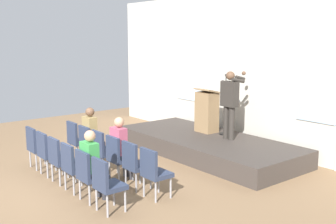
% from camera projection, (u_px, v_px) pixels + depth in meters
% --- Properties ---
extents(ground_plane, '(14.24, 14.24, 0.00)m').
position_uv_depth(ground_plane, '(59.00, 189.00, 7.95)').
color(ground_plane, '#846647').
extents(rear_partition, '(10.95, 0.14, 4.07)m').
position_uv_depth(rear_partition, '(245.00, 70.00, 10.82)').
color(rear_partition, beige).
rests_on(rear_partition, ground).
extents(stage_platform, '(4.93, 2.08, 0.43)m').
position_uv_depth(stage_platform, '(206.00, 145.00, 10.33)').
color(stage_platform, '#3F3833').
rests_on(stage_platform, ground).
extents(speaker, '(0.50, 0.69, 1.66)m').
position_uv_depth(speaker, '(230.00, 100.00, 9.93)').
color(speaker, '#332D28').
rests_on(speaker, stage_platform).
extents(mic_stand, '(0.28, 0.28, 1.55)m').
position_uv_depth(mic_stand, '(225.00, 122.00, 10.51)').
color(mic_stand, black).
rests_on(mic_stand, stage_platform).
extents(lectern, '(0.60, 0.48, 1.16)m').
position_uv_depth(lectern, '(207.00, 111.00, 10.77)').
color(lectern, '#93724C').
rests_on(lectern, stage_platform).
extents(chair_r0_c0, '(0.46, 0.44, 0.94)m').
position_uv_depth(chair_r0_c0, '(77.00, 138.00, 9.73)').
color(chair_r0_c0, '#99999E').
rests_on(chair_r0_c0, ground).
extents(chair_r0_c1, '(0.46, 0.44, 0.94)m').
position_uv_depth(chair_r0_c1, '(89.00, 143.00, 9.27)').
color(chair_r0_c1, '#99999E').
rests_on(chair_r0_c1, ground).
extents(audience_r0_c1, '(0.36, 0.39, 1.35)m').
position_uv_depth(audience_r0_c1, '(92.00, 134.00, 9.28)').
color(audience_r0_c1, '#2D2D33').
rests_on(audience_r0_c1, ground).
extents(chair_r0_c2, '(0.46, 0.44, 0.94)m').
position_uv_depth(chair_r0_c2, '(103.00, 149.00, 8.80)').
color(chair_r0_c2, '#99999E').
rests_on(chair_r0_c2, ground).
extents(chair_r0_c3, '(0.46, 0.44, 0.94)m').
position_uv_depth(chair_r0_c3, '(118.00, 155.00, 8.33)').
color(chair_r0_c3, '#99999E').
rests_on(chair_r0_c3, ground).
extents(audience_r0_c3, '(0.36, 0.39, 1.31)m').
position_uv_depth(audience_r0_c3, '(121.00, 145.00, 8.35)').
color(audience_r0_c3, '#2D2D33').
rests_on(audience_r0_c3, ground).
extents(chair_r0_c4, '(0.46, 0.44, 0.94)m').
position_uv_depth(chair_r0_c4, '(135.00, 162.00, 7.86)').
color(chair_r0_c4, '#99999E').
rests_on(chair_r0_c4, ground).
extents(chair_r0_c5, '(0.46, 0.44, 0.94)m').
position_uv_depth(chair_r0_c5, '(154.00, 170.00, 7.40)').
color(chair_r0_c5, '#99999E').
rests_on(chair_r0_c5, ground).
extents(chair_r1_c0, '(0.46, 0.44, 0.94)m').
position_uv_depth(chair_r1_c0, '(36.00, 145.00, 9.13)').
color(chair_r1_c0, '#99999E').
rests_on(chair_r1_c0, ground).
extents(chair_r1_c1, '(0.46, 0.44, 0.94)m').
position_uv_depth(chair_r1_c1, '(47.00, 151.00, 8.67)').
color(chair_r1_c1, '#99999E').
rests_on(chair_r1_c1, ground).
extents(chair_r1_c2, '(0.46, 0.44, 0.94)m').
position_uv_depth(chair_r1_c2, '(60.00, 157.00, 8.20)').
color(chair_r1_c2, '#99999E').
rests_on(chair_r1_c2, ground).
extents(chair_r1_c3, '(0.46, 0.44, 0.94)m').
position_uv_depth(chair_r1_c3, '(73.00, 164.00, 7.73)').
color(chair_r1_c3, '#99999E').
rests_on(chair_r1_c3, ground).
extents(chair_r1_c4, '(0.46, 0.44, 0.94)m').
position_uv_depth(chair_r1_c4, '(89.00, 173.00, 7.26)').
color(chair_r1_c4, '#99999E').
rests_on(chair_r1_c4, ground).
extents(audience_r1_c4, '(0.36, 0.39, 1.29)m').
position_uv_depth(audience_r1_c4, '(93.00, 162.00, 7.28)').
color(audience_r1_c4, '#2D2D33').
rests_on(audience_r1_c4, ground).
extents(chair_r1_c5, '(0.46, 0.44, 0.94)m').
position_uv_depth(chair_r1_c5, '(106.00, 182.00, 6.80)').
color(chair_r1_c5, '#99999E').
rests_on(chair_r1_c5, ground).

